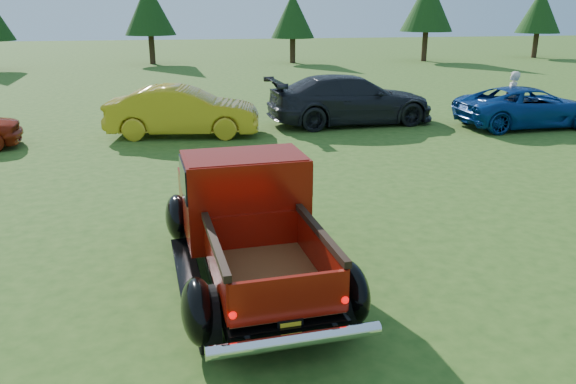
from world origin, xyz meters
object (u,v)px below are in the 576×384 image
(show_car_blue, at_px, (528,107))
(show_car_grey, at_px, (351,100))
(tree_far_east, at_px, (540,11))
(tree_mid_right, at_px, (293,16))
(pickup_truck, at_px, (245,217))
(show_car_yellow, at_px, (183,111))
(spectator, at_px, (511,98))
(tree_east, at_px, (428,4))
(tree_mid_left, at_px, (149,9))

(show_car_blue, bearing_deg, show_car_grey, 72.23)
(tree_far_east, height_order, show_car_grey, tree_far_east)
(tree_mid_right, height_order, tree_far_east, tree_far_east)
(pickup_truck, height_order, show_car_yellow, pickup_truck)
(tree_mid_right, bearing_deg, show_car_yellow, -109.67)
(spectator, bearing_deg, show_car_grey, -55.35)
(tree_mid_right, relative_size, spectator, 2.70)
(show_car_blue, bearing_deg, pickup_truck, 128.71)
(tree_mid_right, xyz_separation_m, tree_east, (9.00, -0.50, 0.68))
(tree_east, distance_m, show_car_grey, 22.95)
(tree_mid_left, relative_size, show_car_grey, 0.96)
(tree_east, bearing_deg, show_car_yellow, -128.86)
(tree_mid_right, height_order, tree_east, tree_east)
(tree_mid_left, distance_m, pickup_truck, 31.06)
(tree_east, bearing_deg, show_car_blue, -106.28)
(tree_mid_left, distance_m, tree_mid_right, 9.06)
(show_car_blue, bearing_deg, tree_mid_left, 26.01)
(pickup_truck, relative_size, spectator, 2.80)
(tree_mid_left, relative_size, tree_far_east, 1.04)
(tree_far_east, xyz_separation_m, spectator, (-15.53, -21.80, -2.43))
(pickup_truck, bearing_deg, spectator, 38.97)
(tree_east, bearing_deg, show_car_grey, -119.91)
(tree_east, relative_size, show_car_grey, 1.04)
(tree_mid_right, xyz_separation_m, tree_far_east, (18.00, 0.50, 0.27))
(show_car_yellow, bearing_deg, tree_mid_left, 12.44)
(show_car_yellow, height_order, show_car_grey, show_car_grey)
(tree_mid_left, height_order, spectator, tree_mid_left)
(tree_mid_left, bearing_deg, tree_east, -4.76)
(show_car_grey, bearing_deg, show_car_yellow, 94.72)
(tree_mid_left, xyz_separation_m, tree_east, (18.00, -1.50, 0.27))
(tree_far_east, bearing_deg, tree_east, -173.66)
(show_car_blue, bearing_deg, spectator, 35.33)
(show_car_blue, bearing_deg, tree_east, -17.68)
(tree_east, xyz_separation_m, show_car_blue, (-6.20, -21.24, -3.05))
(show_car_yellow, height_order, show_car_blue, show_car_yellow)
(pickup_truck, bearing_deg, tree_east, 58.00)
(tree_mid_left, height_order, tree_east, tree_east)
(show_car_grey, bearing_deg, tree_mid_left, 13.84)
(pickup_truck, bearing_deg, show_car_blue, 36.48)
(tree_far_east, xyz_separation_m, show_car_blue, (-15.20, -22.24, -2.64))
(tree_far_east, bearing_deg, tree_mid_right, -178.41)
(tree_mid_left, distance_m, spectator, 25.21)
(tree_east, height_order, show_car_blue, tree_east)
(tree_mid_left, relative_size, show_car_yellow, 1.18)
(tree_mid_right, height_order, spectator, tree_mid_right)
(tree_mid_right, relative_size, tree_east, 0.81)
(show_car_grey, bearing_deg, tree_mid_right, -10.18)
(tree_mid_right, distance_m, show_car_grey, 20.49)
(show_car_grey, bearing_deg, show_car_blue, -109.92)
(tree_mid_right, relative_size, pickup_truck, 0.97)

